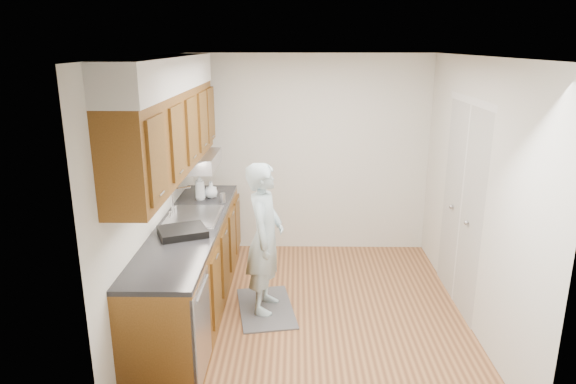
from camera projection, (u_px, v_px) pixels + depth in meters
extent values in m
plane|color=#A36C3D|center=(313.00, 312.00, 5.17)|extent=(3.50, 3.50, 0.00)
plane|color=white|center=(317.00, 56.00, 4.47)|extent=(3.50, 3.50, 0.00)
cube|color=silver|center=(156.00, 193.00, 4.84)|extent=(0.02, 3.50, 2.50)
cube|color=silver|center=(475.00, 194.00, 4.80)|extent=(0.02, 3.50, 2.50)
cube|color=silver|center=(310.00, 155.00, 6.50)|extent=(3.00, 0.02, 2.50)
cube|color=brown|center=(192.00, 271.00, 5.06)|extent=(0.60, 2.80, 0.90)
cube|color=black|center=(188.00, 226.00, 4.93)|extent=(0.63, 2.80, 0.04)
cube|color=#B2B2B7|center=(194.00, 222.00, 5.13)|extent=(0.48, 0.68, 0.14)
cube|color=#B2B2B7|center=(193.00, 217.00, 5.11)|extent=(0.52, 0.72, 0.01)
cube|color=#B2B2B7|center=(202.00, 328.00, 3.99)|extent=(0.03, 0.60, 0.80)
cube|color=brown|center=(169.00, 133.00, 4.68)|extent=(0.33, 2.80, 0.75)
cube|color=silver|center=(165.00, 74.00, 4.53)|extent=(0.35, 2.80, 0.30)
cube|color=#A5A5AA|center=(196.00, 161.00, 5.62)|extent=(0.46, 0.75, 0.16)
cube|color=beige|center=(461.00, 207.00, 5.15)|extent=(0.02, 1.22, 2.05)
cube|color=#5D5D5F|center=(266.00, 308.00, 5.24)|extent=(0.68, 0.98, 0.02)
imported|color=#A5C1C9|center=(265.00, 228.00, 5.00)|extent=(0.49, 0.66, 1.71)
imported|color=silver|center=(200.00, 186.00, 5.66)|extent=(0.12, 0.12, 0.30)
imported|color=silver|center=(211.00, 190.00, 5.75)|extent=(0.11, 0.11, 0.18)
imported|color=silver|center=(211.00, 190.00, 5.74)|extent=(0.19, 0.19, 0.19)
cylinder|color=#A5A5AA|center=(223.00, 198.00, 5.57)|extent=(0.06, 0.06, 0.11)
cube|color=black|center=(182.00, 232.00, 4.63)|extent=(0.51, 0.48, 0.06)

